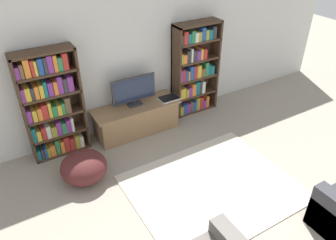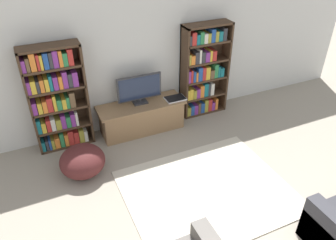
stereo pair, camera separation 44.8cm
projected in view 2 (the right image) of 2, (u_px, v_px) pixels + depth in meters
name	position (u px, v px, depth m)	size (l,w,h in m)	color
wall_back	(140.00, 53.00, 5.43)	(8.80, 0.06, 2.60)	silver
bookshelf_left	(57.00, 99.00, 5.03)	(0.87, 0.30, 1.71)	#422D1E
bookshelf_right	(203.00, 71.00, 5.92)	(0.87, 0.30, 1.71)	#422D1E
tv_stand	(142.00, 117.00, 5.70)	(1.50, 0.52, 0.52)	#8E6B47
television	(139.00, 89.00, 5.44)	(0.77, 0.16, 0.51)	#2D2D33
laptop	(175.00, 98.00, 5.70)	(0.35, 0.24, 0.03)	silver
area_rug	(207.00, 191.00, 4.55)	(2.22, 1.83, 0.02)	beige
beanbag_ottoman	(83.00, 161.00, 4.75)	(0.66, 0.66, 0.45)	#4C1E1E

